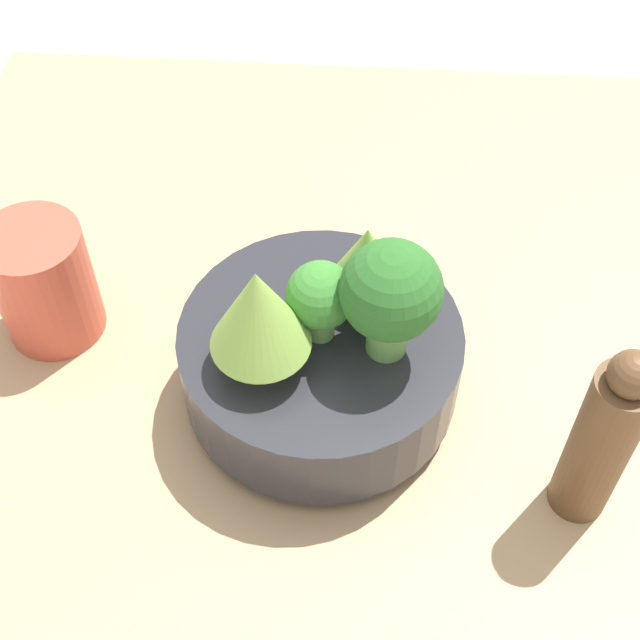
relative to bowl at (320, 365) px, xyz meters
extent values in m
plane|color=silver|center=(0.00, -0.01, -0.09)|extent=(6.00, 6.00, 0.00)
cube|color=tan|center=(0.00, -0.01, -0.07)|extent=(0.87, 0.73, 0.05)
cylinder|color=#28282D|center=(0.00, 0.00, -0.04)|extent=(0.09, 0.09, 0.01)
cylinder|color=#28282D|center=(0.00, 0.00, 0.00)|extent=(0.21, 0.21, 0.06)
cylinder|color=#6BA34C|center=(0.01, 0.05, 0.05)|extent=(0.03, 0.03, 0.04)
sphere|color=#286023|center=(0.01, 0.05, 0.09)|extent=(0.07, 0.07, 0.07)
cylinder|color=#6BA34C|center=(0.00, 0.00, 0.05)|extent=(0.02, 0.02, 0.02)
sphere|color=#387A2D|center=(0.00, 0.00, 0.07)|extent=(0.05, 0.05, 0.05)
cylinder|color=#609347|center=(-0.04, 0.03, 0.05)|extent=(0.03, 0.03, 0.02)
cone|color=#84AD47|center=(-0.04, 0.03, 0.08)|extent=(0.05, 0.05, 0.05)
cylinder|color=#609347|center=(0.03, -0.04, 0.04)|extent=(0.03, 0.03, 0.02)
cone|color=#84AD47|center=(0.03, -0.04, 0.09)|extent=(0.07, 0.07, 0.07)
cylinder|color=#C64C38|center=(-0.06, -0.22, 0.01)|extent=(0.08, 0.08, 0.10)
cylinder|color=brown|center=(0.07, 0.19, 0.03)|extent=(0.04, 0.04, 0.14)
sphere|color=brown|center=(0.07, 0.19, 0.11)|extent=(0.03, 0.03, 0.03)
camera|label=1|loc=(0.39, 0.03, 0.53)|focal=50.00mm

